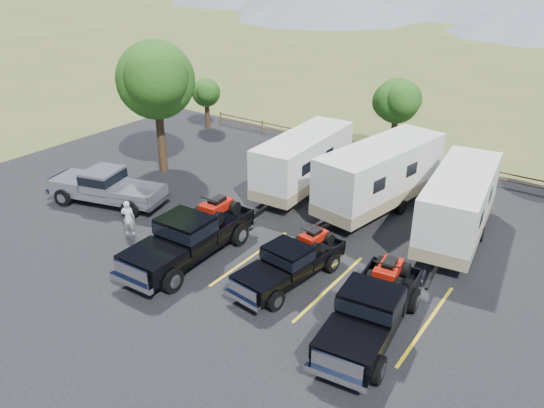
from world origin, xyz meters
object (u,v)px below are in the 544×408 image
Objects in this scene: tree_big_nw at (155,80)px; trailer_right at (459,205)px; rig_left at (191,235)px; pickup_silver at (107,187)px; trailer_left at (304,162)px; person_a at (128,218)px; rig_center at (291,261)px; trailer_center at (380,176)px; person_b at (188,226)px; rig_right at (372,308)px.

trailer_right is (17.25, 1.84, -3.86)m from tree_big_nw.
rig_left is 1.04× the size of pickup_silver.
trailer_left is at bearing 16.28° from tree_big_nw.
pickup_silver is 3.86m from person_a.
rig_center is 9.19m from trailer_left.
trailer_right is 5.41× the size of person_a.
trailer_left is at bearing -166.84° from trailer_center.
pickup_silver is (-11.90, 0.46, 0.11)m from rig_center.
trailer_right reaches higher than rig_left.
rig_center is 8.55m from trailer_right.
rig_center is at bearing -44.48° from person_b.
trailer_center is (-4.10, 9.35, 0.78)m from rig_right.
tree_big_nw is at bearing 178.97° from trailer_right.
rig_center is 3.19× the size of person_b.
rig_left is (8.46, -6.54, -4.45)m from tree_big_nw.
tree_big_nw is 0.83× the size of trailer_right.
trailer_right reaches higher than pickup_silver.
trailer_center is 12.63m from person_a.
trailer_left is 1.37× the size of pickup_silver.
trailer_center is 1.48× the size of pickup_silver.
rig_right is (8.59, -0.08, -0.08)m from rig_left.
trailer_right reaches higher than person_b.
rig_right is 3.79× the size of person_a.
trailer_center reaches higher than pickup_silver.
rig_right reaches higher than rig_center.
pickup_silver is (-7.39, 1.48, -0.11)m from rig_left.
rig_center is (4.51, 1.02, -0.22)m from rig_left.
rig_left is 4.63m from rig_center.
person_b is at bearing -37.30° from tree_big_nw.
rig_right is 0.71× the size of trailer_left.
rig_center is at bearing -63.51° from trailer_left.
tree_big_nw reaches higher than person_b.
person_a is at bearing -153.25° from trailer_right.
rig_left is at bearing -143.52° from trailer_right.
rig_right is 10.24m from trailer_center.
pickup_silver is at bearing -57.59° from person_a.
tree_big_nw is at bearing -158.17° from trailer_center.
tree_big_nw is at bearing 163.75° from rig_center.
pickup_silver reaches higher than rig_center.
trailer_center is at bearing 0.55° from trailer_left.
trailer_right is at bearing -179.01° from person_a.
person_a is 3.06m from person_b.
rig_right is at bearing -21.21° from tree_big_nw.
rig_center is 0.61× the size of trailer_right.
rig_left is 4.01× the size of person_a.
trailer_left reaches higher than person_a.
rig_center is 0.57× the size of trailer_center.
rig_center is at bearing 154.96° from person_a.
tree_big_nw reaches higher than rig_left.
tree_big_nw is 4.39× the size of person_b.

